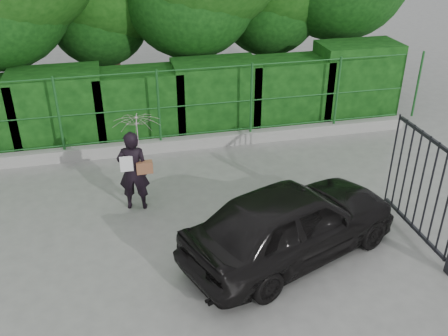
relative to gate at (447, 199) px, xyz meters
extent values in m
plane|color=gray|center=(-4.60, 0.72, -1.19)|extent=(80.00, 80.00, 0.00)
cube|color=#9E9E99|center=(-4.60, 5.22, -1.04)|extent=(14.00, 0.25, 0.30)
cylinder|color=#1B5622|center=(-6.50, 5.22, 0.01)|extent=(0.06, 0.06, 1.80)
cylinder|color=#1B5622|center=(-4.20, 5.22, 0.01)|extent=(0.06, 0.06, 1.80)
cylinder|color=#1B5622|center=(-1.90, 5.22, 0.01)|extent=(0.06, 0.06, 1.80)
cylinder|color=#1B5622|center=(0.40, 5.22, 0.01)|extent=(0.06, 0.06, 1.80)
cylinder|color=#1B5622|center=(2.70, 5.22, 0.01)|extent=(0.06, 0.06, 1.80)
cylinder|color=#1B5622|center=(-4.60, 5.22, -0.79)|extent=(13.60, 0.03, 0.03)
cylinder|color=#1B5622|center=(-4.60, 5.22, -0.04)|extent=(13.60, 0.03, 0.03)
cylinder|color=#1B5622|center=(-4.60, 5.22, 0.86)|extent=(13.60, 0.03, 0.03)
cube|color=black|center=(-6.60, 6.22, -0.22)|extent=(2.20, 1.20, 1.93)
cube|color=black|center=(-4.60, 6.22, -0.29)|extent=(2.20, 1.20, 1.79)
cube|color=black|center=(-2.60, 6.22, -0.24)|extent=(2.20, 1.20, 1.90)
cube|color=black|center=(-0.60, 6.22, -0.27)|extent=(2.20, 1.20, 1.83)
cube|color=black|center=(1.40, 6.22, -0.12)|extent=(2.20, 1.20, 2.14)
cylinder|color=black|center=(-7.60, 7.92, 1.06)|extent=(0.36, 0.36, 4.50)
cylinder|color=black|center=(-5.10, 9.22, 0.44)|extent=(0.36, 0.36, 3.25)
cylinder|color=black|center=(-2.60, 8.22, 0.94)|extent=(0.36, 0.36, 4.25)
cylinder|color=black|center=(-0.10, 8.92, 0.56)|extent=(0.36, 0.36, 3.50)
cylinder|color=black|center=(1.90, 8.52, 1.19)|extent=(0.36, 0.36, 4.75)
cube|color=black|center=(0.00, 0.67, -1.04)|extent=(0.05, 2.00, 0.06)
cube|color=black|center=(0.00, 0.67, 0.76)|extent=(0.05, 2.00, 0.06)
cylinder|color=black|center=(0.00, -0.03, -0.14)|extent=(0.04, 0.04, 1.90)
cylinder|color=black|center=(0.00, 0.22, -0.14)|extent=(0.04, 0.04, 1.90)
cylinder|color=black|center=(0.00, 0.47, -0.14)|extent=(0.04, 0.04, 1.90)
cylinder|color=black|center=(0.00, 0.72, -0.14)|extent=(0.04, 0.04, 1.90)
cylinder|color=black|center=(0.00, 0.97, -0.14)|extent=(0.04, 0.04, 1.90)
cylinder|color=black|center=(0.00, 1.22, -0.14)|extent=(0.04, 0.04, 1.90)
cylinder|color=black|center=(0.00, 1.47, -0.14)|extent=(0.04, 0.04, 1.90)
cylinder|color=black|center=(0.00, 1.72, -0.14)|extent=(0.04, 0.04, 1.90)
imported|color=black|center=(-4.99, 2.78, -0.35)|extent=(0.68, 0.51, 1.68)
imported|color=#ECB6D7|center=(-4.84, 2.83, 0.38)|extent=(0.92, 0.94, 0.84)
cube|color=brown|center=(-4.77, 2.70, -0.25)|extent=(0.32, 0.15, 0.24)
cube|color=white|center=(-5.11, 2.66, -0.12)|extent=(0.25, 0.02, 0.32)
imported|color=black|center=(-2.45, 0.63, -0.50)|extent=(4.34, 3.00, 1.37)
camera|label=1|loc=(-5.18, -6.01, 4.39)|focal=40.00mm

